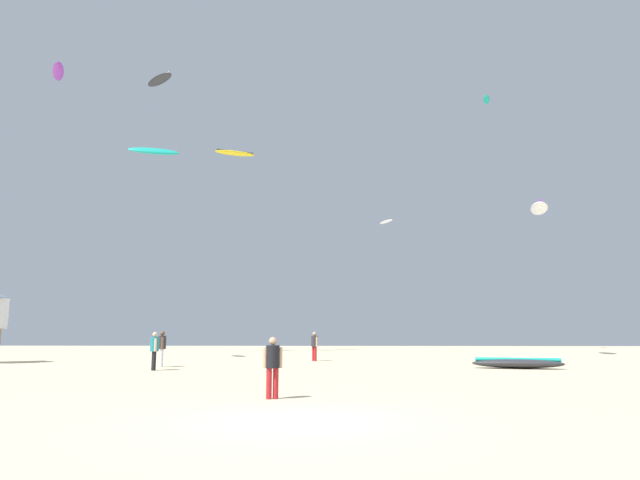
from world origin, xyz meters
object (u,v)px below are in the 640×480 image
person_left (154,348)px  kite_aloft_1 (386,222)px  person_right (314,344)px  kite_grounded_near (518,363)px  kite_aloft_5 (235,153)px  kite_aloft_6 (58,71)px  kite_aloft_0 (486,99)px  kite_aloft_4 (159,80)px  person_foreground (273,363)px  person_midground (162,346)px  kite_aloft_8 (539,208)px  kite_aloft_7 (154,151)px

person_left → kite_aloft_1: 29.95m
person_right → kite_grounded_near: person_right is taller
kite_aloft_5 → kite_grounded_near: bearing=-50.9°
kite_aloft_1 → kite_aloft_6: size_ratio=0.78×
kite_aloft_0 → kite_aloft_4: bearing=-164.9°
person_foreground → person_midground: size_ratio=0.89×
kite_aloft_4 → kite_aloft_8: 33.40m
kite_aloft_4 → kite_aloft_7: size_ratio=0.75×
person_foreground → kite_aloft_7: bearing=-175.3°
kite_grounded_near → person_left: bearing=-173.8°
person_midground → kite_aloft_8: size_ratio=0.38×
person_right → kite_aloft_6: kite_aloft_6 is taller
person_right → kite_aloft_6: 23.84m
kite_aloft_0 → kite_aloft_4: (-30.45, -8.22, -1.38)m
person_foreground → kite_aloft_5: bearing=172.7°
kite_aloft_1 → kite_aloft_7: kite_aloft_7 is taller
kite_aloft_5 → kite_aloft_6: bearing=-116.6°
kite_grounded_near → kite_aloft_6: kite_aloft_6 is taller
person_left → kite_aloft_8: (23.78, 16.87, 10.12)m
kite_aloft_0 → kite_aloft_1: bearing=-165.9°
person_left → kite_aloft_4: 30.42m
person_foreground → kite_aloft_4: kite_aloft_4 is taller
person_right → kite_aloft_7: (-14.55, 11.87, 16.25)m
person_right → kite_aloft_0: 34.63m
kite_aloft_7 → kite_aloft_8: (31.49, -3.43, -6.14)m
kite_aloft_4 → kite_aloft_7: kite_aloft_4 is taller
kite_grounded_near → kite_aloft_7: kite_aloft_7 is taller
kite_aloft_1 → kite_aloft_6: (-22.35, -17.44, 6.44)m
person_midground → person_left: 2.56m
kite_grounded_near → kite_aloft_7: 35.03m
kite_aloft_5 → kite_aloft_8: kite_aloft_5 is taller
person_midground → kite_aloft_4: (-6.71, 16.77, 22.37)m
person_left → kite_aloft_6: kite_aloft_6 is taller
person_left → kite_aloft_7: kite_aloft_7 is taller
kite_grounded_near → kite_aloft_8: bearing=64.8°
kite_aloft_5 → kite_aloft_8: size_ratio=0.83×
kite_aloft_4 → kite_aloft_8: size_ratio=0.73×
kite_grounded_near → kite_aloft_0: bearing=75.7°
person_foreground → person_left: person_left is taller
person_right → kite_aloft_4: (-14.02, 10.86, 22.39)m
kite_aloft_8 → person_left: bearing=-144.6°
person_right → kite_aloft_1: size_ratio=0.81×
kite_aloft_1 → kite_aloft_7: (-20.44, -4.58, 5.48)m
kite_aloft_0 → kite_aloft_6: (-32.89, -20.08, -6.55)m
person_right → kite_aloft_5: kite_aloft_5 is taller
kite_aloft_1 → kite_aloft_7: bearing=-167.4°
kite_aloft_5 → kite_aloft_7: (-6.39, -3.68, -0.99)m
kite_aloft_8 → kite_aloft_5: bearing=164.2°
kite_aloft_6 → kite_aloft_8: kite_aloft_6 is taller
person_foreground → kite_aloft_4: 39.75m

